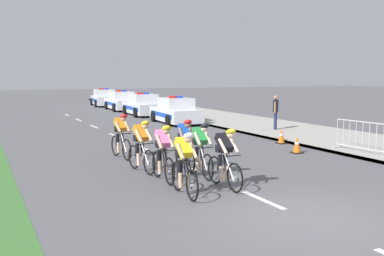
% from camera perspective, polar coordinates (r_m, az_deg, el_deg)
% --- Properties ---
extents(ground_plane, '(160.00, 160.00, 0.00)m').
position_cam_1_polar(ground_plane, '(9.33, 14.09, -10.99)').
color(ground_plane, '#56565B').
extents(sidewalk_slab, '(5.05, 60.00, 0.12)m').
position_cam_1_polar(sidewalk_slab, '(25.22, 8.21, 0.43)').
color(sidewalk_slab, '#A3A099').
rests_on(sidewalk_slab, ground).
extents(kerb_edge, '(0.16, 60.00, 0.13)m').
position_cam_1_polar(kerb_edge, '(23.95, 3.35, 0.16)').
color(kerb_edge, '#9E9E99').
rests_on(kerb_edge, ground).
extents(lane_markings_centre, '(0.14, 29.60, 0.01)m').
position_cam_1_polar(lane_markings_centre, '(19.34, -8.11, -1.66)').
color(lane_markings_centre, white).
rests_on(lane_markings_centre, ground).
extents(cyclist_lead, '(0.44, 1.72, 1.56)m').
position_cam_1_polar(cyclist_lead, '(10.46, -0.96, -4.42)').
color(cyclist_lead, black).
rests_on(cyclist_lead, ground).
extents(cyclist_second, '(0.42, 1.72, 1.56)m').
position_cam_1_polar(cyclist_second, '(11.21, 4.19, -3.68)').
color(cyclist_second, black).
rests_on(cyclist_second, ground).
extents(cyclist_third, '(0.43, 1.72, 1.56)m').
position_cam_1_polar(cyclist_third, '(11.92, -3.67, -3.05)').
color(cyclist_third, black).
rests_on(cyclist_third, ground).
extents(cyclist_fourth, '(0.43, 1.72, 1.56)m').
position_cam_1_polar(cyclist_fourth, '(12.40, 1.09, -2.65)').
color(cyclist_fourth, black).
rests_on(cyclist_fourth, ground).
extents(cyclist_fifth, '(0.46, 1.72, 1.56)m').
position_cam_1_polar(cyclist_fifth, '(13.11, -6.40, -2.18)').
color(cyclist_fifth, black).
rests_on(cyclist_fifth, ground).
extents(cyclist_sixth, '(0.45, 1.72, 1.56)m').
position_cam_1_polar(cyclist_sixth, '(13.33, -0.91, -1.99)').
color(cyclist_sixth, black).
rests_on(cyclist_sixth, ground).
extents(cyclist_seventh, '(0.44, 1.72, 1.56)m').
position_cam_1_polar(cyclist_seventh, '(15.35, -8.95, -0.91)').
color(cyclist_seventh, black).
rests_on(cyclist_seventh, ground).
extents(police_car_nearest, '(2.20, 4.50, 1.59)m').
position_cam_1_polar(police_car_nearest, '(26.14, -2.10, 2.08)').
color(police_car_nearest, silver).
rests_on(police_car_nearest, ground).
extents(police_car_second, '(2.13, 4.47, 1.59)m').
position_cam_1_polar(police_car_second, '(31.39, -6.23, 2.83)').
color(police_car_second, silver).
rests_on(police_car_second, ground).
extents(police_car_third, '(2.15, 4.48, 1.59)m').
position_cam_1_polar(police_car_third, '(36.16, -8.89, 3.30)').
color(police_car_third, white).
rests_on(police_car_third, ground).
extents(police_car_furthest, '(2.32, 4.55, 1.59)m').
position_cam_1_polar(police_car_furthest, '(41.34, -11.06, 3.69)').
color(police_car_furthest, silver).
rests_on(police_car_furthest, ground).
extents(crowd_barrier_middle, '(0.64, 2.32, 1.07)m').
position_cam_1_polar(crowd_barrier_middle, '(16.88, 20.72, -1.05)').
color(crowd_barrier_middle, '#B7BABF').
rests_on(crowd_barrier_middle, sidewalk_slab).
extents(traffic_cone_near, '(0.36, 0.36, 0.64)m').
position_cam_1_polar(traffic_cone_near, '(16.65, 13.10, -2.06)').
color(traffic_cone_near, black).
rests_on(traffic_cone_near, ground).
extents(traffic_cone_mid, '(0.36, 0.36, 0.64)m').
position_cam_1_polar(traffic_cone_mid, '(18.82, 11.22, -1.01)').
color(traffic_cone_mid, black).
rests_on(traffic_cone_mid, ground).
extents(spectator_closest, '(0.42, 0.43, 1.68)m').
position_cam_1_polar(spectator_closest, '(22.59, 10.50, 2.26)').
color(spectator_closest, '#23284C').
rests_on(spectator_closest, sidewalk_slab).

